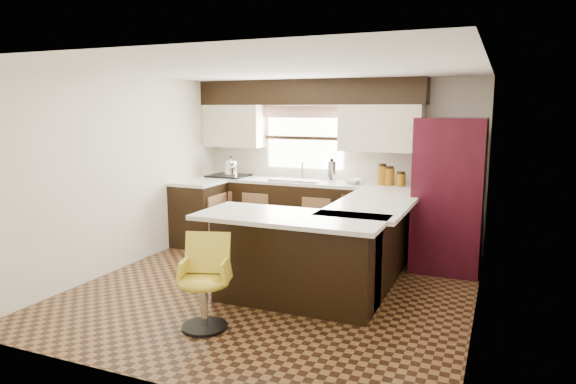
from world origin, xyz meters
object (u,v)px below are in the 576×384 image
at_px(refrigerator, 449,195).
at_px(bar_chair, 203,283).
at_px(peninsula_return, 295,261).
at_px(peninsula_long, 369,243).

distance_m(refrigerator, bar_chair, 3.31).
height_order(peninsula_return, bar_chair, peninsula_return).
bearing_deg(refrigerator, peninsula_return, -125.69).
relative_size(peninsula_return, refrigerator, 0.88).
xyz_separation_m(refrigerator, bar_chair, (-1.84, -2.71, -0.51)).
height_order(refrigerator, bar_chair, refrigerator).
distance_m(peninsula_return, refrigerator, 2.29).
xyz_separation_m(peninsula_long, bar_chair, (-1.06, -1.87, -0.02)).
bearing_deg(peninsula_return, bar_chair, -120.89).
xyz_separation_m(peninsula_return, refrigerator, (1.30, 1.81, 0.49)).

